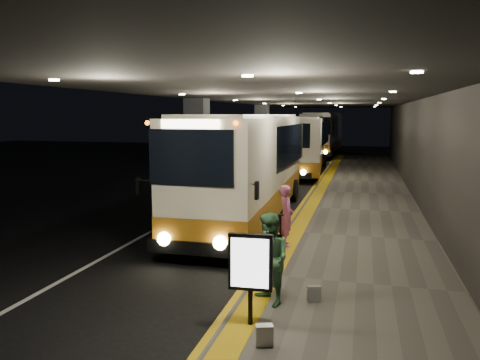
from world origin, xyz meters
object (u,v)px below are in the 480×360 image
at_px(coach_main, 249,171).
at_px(stanchion_post, 280,233).
at_px(info_sign, 250,264).
at_px(bag_polka, 314,294).
at_px(coach_second, 304,147).
at_px(passenger_boarding, 286,216).
at_px(bag_plain, 264,335).
at_px(coach_third, 323,135).
at_px(passenger_waiting_green, 270,259).

relative_size(coach_main, stanchion_post, 11.72).
xyz_separation_m(coach_main, info_sign, (2.17, -8.74, -0.52)).
bearing_deg(stanchion_post, bag_polka, -68.75).
relative_size(coach_main, coach_second, 1.04).
xyz_separation_m(coach_main, stanchion_post, (1.92, -4.30, -1.11)).
distance_m(passenger_boarding, bag_polka, 3.98).
height_order(coach_second, bag_plain, coach_second).
height_order(coach_third, passenger_boarding, coach_third).
height_order(coach_second, info_sign, coach_second).
xyz_separation_m(coach_third, passenger_waiting_green, (2.08, -36.17, -0.80)).
bearing_deg(bag_plain, bag_polka, 73.70).
bearing_deg(bag_plain, passenger_boarding, 95.89).
xyz_separation_m(passenger_waiting_green, bag_plain, (0.25, -1.65, -0.72)).
bearing_deg(passenger_boarding, coach_main, 11.51).
xyz_separation_m(coach_second, stanchion_post, (1.74, -18.67, -1.05)).
bearing_deg(coach_main, passenger_boarding, -63.53).
bearing_deg(coach_third, info_sign, -85.26).
relative_size(coach_main, passenger_waiting_green, 6.66).
distance_m(coach_main, bag_plain, 9.84).
xyz_separation_m(coach_main, coach_third, (0.23, 28.43, 0.08)).
bearing_deg(stanchion_post, coach_third, 92.96).
height_order(bag_plain, info_sign, info_sign).
relative_size(bag_plain, stanchion_post, 0.33).
distance_m(coach_main, passenger_boarding, 4.25).
bearing_deg(coach_second, bag_polka, -86.16).
bearing_deg(info_sign, coach_third, 89.37).
relative_size(passenger_boarding, passenger_waiting_green, 0.96).
bearing_deg(coach_third, stanchion_post, -85.29).
bearing_deg(coach_main, coach_third, 87.80).
distance_m(coach_third, info_sign, 37.22).
bearing_deg(passenger_boarding, coach_second, -11.03).
bearing_deg(passenger_waiting_green, bag_plain, -34.29).
height_order(coach_main, coach_third, coach_third).
xyz_separation_m(coach_third, bag_plain, (2.33, -37.82, -1.52)).
bearing_deg(passenger_waiting_green, passenger_boarding, 141.84).
bearing_deg(passenger_boarding, info_sign, 165.58).
bearing_deg(coach_second, passenger_waiting_green, -88.38).
xyz_separation_m(passenger_boarding, bag_polka, (1.16, -3.74, -0.70)).
relative_size(bag_polka, stanchion_post, 0.31).
xyz_separation_m(coach_main, bag_polka, (3.14, -7.42, -1.46)).
relative_size(coach_second, coach_third, 0.93).
bearing_deg(coach_main, stanchion_post, -67.63).
relative_size(coach_main, bag_plain, 35.11).
distance_m(coach_second, passenger_waiting_green, 22.23).
height_order(coach_third, passenger_waiting_green, coach_third).
height_order(coach_second, coach_third, coach_third).
distance_m(coach_main, info_sign, 9.02).
height_order(passenger_waiting_green, info_sign, passenger_waiting_green).
distance_m(passenger_waiting_green, bag_plain, 1.81).
distance_m(passenger_boarding, info_sign, 5.06).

